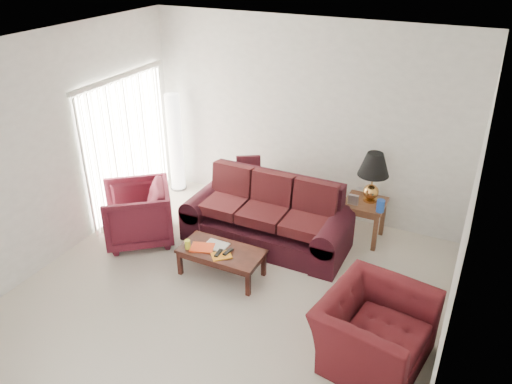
# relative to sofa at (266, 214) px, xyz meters

# --- Properties ---
(floor) EXTENTS (5.00, 5.00, 0.00)m
(floor) POSITION_rel_sofa_xyz_m (0.05, -1.29, -0.48)
(floor) COLOR beige
(floor) RESTS_ON ground
(blinds) EXTENTS (0.10, 2.00, 2.16)m
(blinds) POSITION_rel_sofa_xyz_m (-2.37, 0.01, 0.60)
(blinds) COLOR silver
(blinds) RESTS_ON ground
(sofa) EXTENTS (2.36, 1.07, 0.95)m
(sofa) POSITION_rel_sofa_xyz_m (0.00, 0.00, 0.00)
(sofa) COLOR black
(sofa) RESTS_ON ground
(throw_pillow) EXTENTS (0.42, 0.35, 0.39)m
(throw_pillow) POSITION_rel_sofa_xyz_m (-0.69, 0.83, 0.24)
(throw_pillow) COLOR black
(throw_pillow) RESTS_ON sofa
(end_table) EXTENTS (0.58, 0.58, 0.62)m
(end_table) POSITION_rel_sofa_xyz_m (1.22, 0.72, -0.17)
(end_table) COLOR #472418
(end_table) RESTS_ON ground
(table_lamp) EXTENTS (0.50, 0.50, 0.73)m
(table_lamp) POSITION_rel_sofa_xyz_m (1.27, 0.78, 0.51)
(table_lamp) COLOR #B07737
(table_lamp) RESTS_ON end_table
(clock) EXTENTS (0.14, 0.05, 0.14)m
(clock) POSITION_rel_sofa_xyz_m (1.08, 0.58, 0.21)
(clock) COLOR silver
(clock) RESTS_ON end_table
(blue_canister) EXTENTS (0.14, 0.14, 0.18)m
(blue_canister) POSITION_rel_sofa_xyz_m (1.47, 0.53, 0.23)
(blue_canister) COLOR #1B4AB5
(blue_canister) RESTS_ON end_table
(picture_frame) EXTENTS (0.16, 0.17, 0.05)m
(picture_frame) POSITION_rel_sofa_xyz_m (1.07, 0.94, 0.21)
(picture_frame) COLOR silver
(picture_frame) RESTS_ON end_table
(floor_lamp) EXTENTS (0.33, 0.33, 1.72)m
(floor_lamp) POSITION_rel_sofa_xyz_m (-2.11, 0.90, 0.39)
(floor_lamp) COLOR white
(floor_lamp) RESTS_ON ground
(armchair_left) EXTENTS (1.30, 1.30, 0.86)m
(armchair_left) POSITION_rel_sofa_xyz_m (-1.70, -0.71, -0.05)
(armchair_left) COLOR #420F19
(armchair_left) RESTS_ON ground
(armchair_right) EXTENTS (1.20, 1.31, 0.75)m
(armchair_right) POSITION_rel_sofa_xyz_m (1.93, -1.51, -0.10)
(armchair_right) COLOR #440F14
(armchair_right) RESTS_ON ground
(coffee_table) EXTENTS (1.19, 0.78, 0.38)m
(coffee_table) POSITION_rel_sofa_xyz_m (-0.20, -0.94, -0.29)
(coffee_table) COLOR black
(coffee_table) RESTS_ON ground
(magazine_red) EXTENTS (0.35, 0.31, 0.02)m
(magazine_red) POSITION_rel_sofa_xyz_m (-0.45, -1.00, -0.09)
(magazine_red) COLOR red
(magazine_red) RESTS_ON coffee_table
(magazine_white) EXTENTS (0.30, 0.23, 0.02)m
(magazine_white) POSITION_rel_sofa_xyz_m (-0.31, -0.88, -0.09)
(magazine_white) COLOR white
(magazine_white) RESTS_ON coffee_table
(magazine_orange) EXTENTS (0.31, 0.30, 0.01)m
(magazine_orange) POSITION_rel_sofa_xyz_m (-0.14, -1.05, -0.09)
(magazine_orange) COLOR orange
(magazine_orange) RESTS_ON coffee_table
(remote_a) EXTENTS (0.06, 0.17, 0.02)m
(remote_a) POSITION_rel_sofa_xyz_m (-0.18, -1.04, -0.07)
(remote_a) COLOR black
(remote_a) RESTS_ON coffee_table
(remote_b) EXTENTS (0.08, 0.17, 0.02)m
(remote_b) POSITION_rel_sofa_xyz_m (-0.09, -0.96, -0.07)
(remote_b) COLOR black
(remote_b) RESTS_ON coffee_table
(yellow_glass) EXTENTS (0.08, 0.08, 0.12)m
(yellow_glass) POSITION_rel_sofa_xyz_m (-0.61, -1.09, -0.03)
(yellow_glass) COLOR yellow
(yellow_glass) RESTS_ON coffee_table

